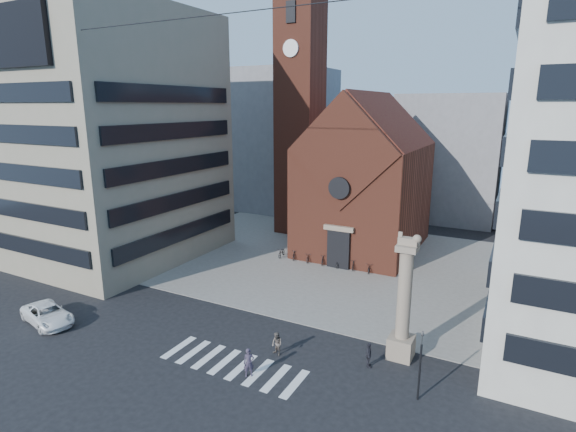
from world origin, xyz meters
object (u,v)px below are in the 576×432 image
Objects in this scene: white_car at (48,314)px; scooter_0 at (282,252)px; traffic_light at (420,364)px; pedestrian_0 at (249,363)px; lion_column at (404,310)px; pedestrian_1 at (277,344)px; pedestrian_2 at (369,355)px.

white_car is 2.71× the size of scooter_0.
pedestrian_0 is (-9.82, -2.57, -1.37)m from traffic_light.
pedestrian_1 is (-7.48, -3.64, -2.64)m from lion_column.
white_car is 17.62m from pedestrian_0.
lion_column is at bearing 46.07° from pedestrian_1.
pedestrian_0 is 7.68m from pedestrian_2.
traffic_light reaches higher than pedestrian_0.
scooter_0 is at bearing -7.58° from white_car.
pedestrian_2 is (23.84, 5.80, 0.12)m from white_car.
pedestrian_0 is at bearing -76.81° from pedestrian_1.
scooter_0 is (-16.89, 14.27, -2.90)m from lion_column.
white_car is 2.85× the size of pedestrian_0.
pedestrian_1 is 0.96× the size of pedestrian_2.
pedestrian_0 is 22.73m from scooter_0.
pedestrian_1 is (-9.47, 0.36, -1.47)m from traffic_light.
traffic_light is 9.59m from pedestrian_1.
lion_column is at bearing -58.81° from pedestrian_2.
pedestrian_0 reaches higher than scooter_0.
pedestrian_1 is at bearing -72.36° from scooter_0.
traffic_light is 10.25m from pedestrian_0.
lion_column is 4.49× the size of scooter_0.
pedestrian_1 is 6.10m from pedestrian_2.
pedestrian_2 reaches higher than white_car.
scooter_0 is at bearing 20.35° from pedestrian_2.
traffic_light is at bearing -140.36° from pedestrian_2.
traffic_light reaches higher than scooter_0.
pedestrian_2 is (5.91, 1.50, 0.03)m from pedestrian_1.
pedestrian_2 is at bearing -57.04° from scooter_0.
lion_column reaches higher than traffic_light.
pedestrian_1 is at bearing 45.85° from pedestrian_0.
traffic_light reaches higher than white_car.
pedestrian_0 reaches higher than pedestrian_2.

